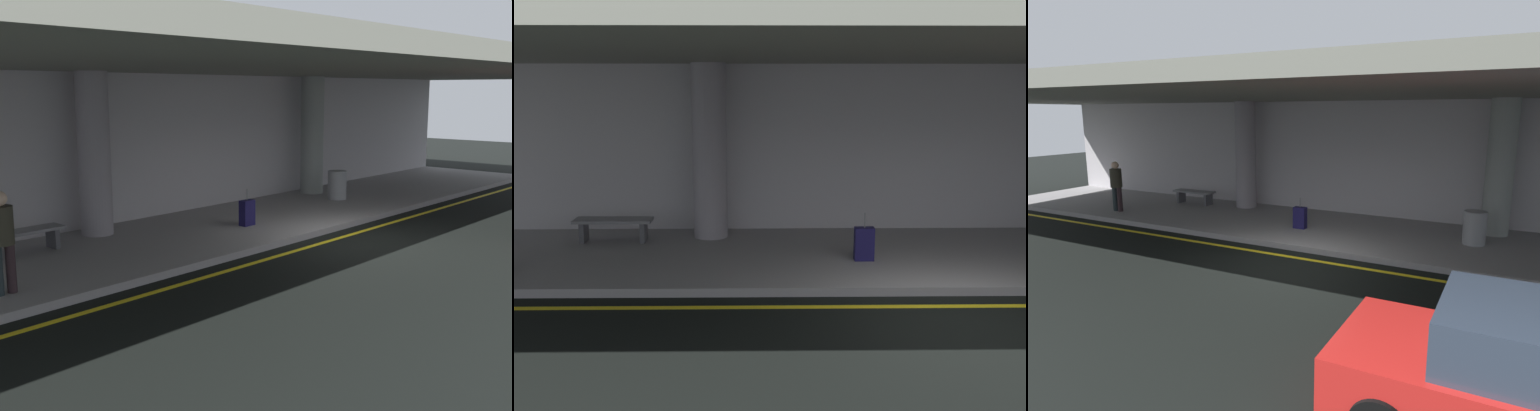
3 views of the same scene
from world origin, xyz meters
TOP-DOWN VIEW (x-y plane):
  - ground_plane at (0.00, 0.00)m, footprint 60.00×60.00m
  - sidewalk at (0.00, 3.10)m, footprint 26.00×4.20m
  - lane_stripe_yellow at (0.00, 0.54)m, footprint 26.00×0.14m
  - support_column_far_left at (-4.00, 4.49)m, footprint 0.72×0.72m
  - ceiling_overhang at (0.00, 2.60)m, footprint 28.00×13.20m
  - terminal_back_wall at (0.00, 5.35)m, footprint 26.00×0.30m
  - suitcase_upright_primary at (-1.01, 2.61)m, footprint 0.36×0.22m
  - bench_metal at (-5.99, 4.08)m, footprint 1.60×0.50m

SIDE VIEW (x-z plane):
  - ground_plane at x=0.00m, z-range 0.00..0.00m
  - lane_stripe_yellow at x=0.00m, z-range 0.00..0.01m
  - sidewalk at x=0.00m, z-range 0.00..0.15m
  - suitcase_upright_primary at x=-1.01m, z-range 0.01..0.91m
  - bench_metal at x=-5.99m, z-range 0.26..0.74m
  - terminal_back_wall at x=0.00m, z-range 0.00..3.80m
  - support_column_far_left at x=-4.00m, z-range 0.15..3.80m
  - ceiling_overhang at x=0.00m, z-range 3.80..4.10m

